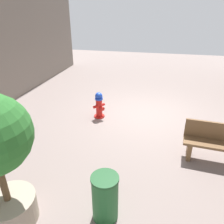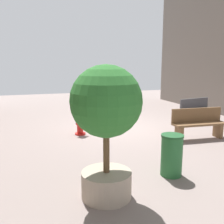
# 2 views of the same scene
# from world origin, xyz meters

# --- Properties ---
(ground_plane) EXTENTS (23.40, 23.40, 0.00)m
(ground_plane) POSITION_xyz_m (0.00, 0.00, 0.00)
(ground_plane) COLOR gray
(fire_hydrant) EXTENTS (0.40, 0.39, 0.88)m
(fire_hydrant) POSITION_xyz_m (1.52, 0.54, 0.44)
(fire_hydrant) COLOR red
(fire_hydrant) RESTS_ON ground_plane
(bench_near) EXTENTS (1.52, 0.67, 0.95)m
(bench_near) POSITION_xyz_m (-3.29, 0.17, 0.49)
(bench_near) COLOR #4C4C51
(bench_near) RESTS_ON ground_plane
(bench_far) EXTENTS (1.74, 0.58, 0.95)m
(bench_far) POSITION_xyz_m (-1.91, 2.13, 0.50)
(bench_far) COLOR brown
(bench_far) RESTS_ON ground_plane
(planter_tree) EXTENTS (1.22, 1.22, 2.32)m
(planter_tree) POSITION_xyz_m (1.89, 4.67, 1.46)
(planter_tree) COLOR tan
(planter_tree) RESTS_ON ground_plane
(trash_bin) EXTENTS (0.47, 0.47, 0.89)m
(trash_bin) POSITION_xyz_m (0.33, 4.25, 0.44)
(trash_bin) COLOR #266633
(trash_bin) RESTS_ON ground_plane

